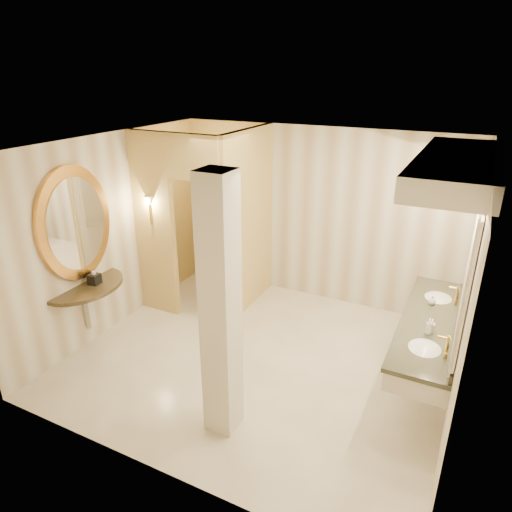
{
  "coord_description": "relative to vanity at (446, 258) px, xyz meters",
  "views": [
    {
      "loc": [
        2.15,
        -4.42,
        3.49
      ],
      "look_at": [
        -0.14,
        0.2,
        1.33
      ],
      "focal_mm": 32.0,
      "sensor_mm": 36.0,
      "label": 1
    }
  ],
  "objects": [
    {
      "name": "floor",
      "position": [
        -1.98,
        -0.39,
        -1.63
      ],
      "size": [
        4.5,
        4.5,
        0.0
      ],
      "primitive_type": "plane",
      "color": "white",
      "rests_on": "ground"
    },
    {
      "name": "ceiling",
      "position": [
        -1.98,
        -0.39,
        1.07
      ],
      "size": [
        4.5,
        4.5,
        0.0
      ],
      "primitive_type": "plane",
      "rotation": [
        3.14,
        0.0,
        0.0
      ],
      "color": "white",
      "rests_on": "wall_back"
    },
    {
      "name": "wall_back",
      "position": [
        -1.98,
        1.61,
        -0.28
      ],
      "size": [
        4.5,
        0.02,
        2.7
      ],
      "primitive_type": "cube",
      "color": "beige",
      "rests_on": "floor"
    },
    {
      "name": "wall_front",
      "position": [
        -1.98,
        -2.39,
        -0.28
      ],
      "size": [
        4.5,
        0.02,
        2.7
      ],
      "primitive_type": "cube",
      "color": "beige",
      "rests_on": "floor"
    },
    {
      "name": "wall_left",
      "position": [
        -4.23,
        -0.39,
        -0.28
      ],
      "size": [
        0.02,
        4.0,
        2.7
      ],
      "primitive_type": "cube",
      "color": "beige",
      "rests_on": "floor"
    },
    {
      "name": "wall_right",
      "position": [
        0.27,
        -0.39,
        -0.28
      ],
      "size": [
        0.02,
        4.0,
        2.7
      ],
      "primitive_type": "cube",
      "color": "beige",
      "rests_on": "floor"
    },
    {
      "name": "toilet_closet",
      "position": [
        -3.11,
        0.57,
        -0.24
      ],
      "size": [
        1.5,
        1.55,
        2.7
      ],
      "color": "#E9C77A",
      "rests_on": "floor"
    },
    {
      "name": "wall_sconce",
      "position": [
        -3.9,
        0.04,
        0.1
      ],
      "size": [
        0.14,
        0.14,
        0.42
      ],
      "color": "gold",
      "rests_on": "toilet_closet"
    },
    {
      "name": "vanity",
      "position": [
        0.0,
        0.0,
        0.0
      ],
      "size": [
        0.75,
        2.42,
        2.09
      ],
      "color": "beige",
      "rests_on": "floor"
    },
    {
      "name": "console_shelf",
      "position": [
        -4.19,
        -1.05,
        -0.28
      ],
      "size": [
        1.12,
        1.12,
        2.01
      ],
      "color": "black",
      "rests_on": "floor"
    },
    {
      "name": "pillar",
      "position": [
        -1.8,
        -1.6,
        -0.28
      ],
      "size": [
        0.31,
        0.31,
        2.7
      ],
      "primitive_type": "cube",
      "color": "beige",
      "rests_on": "floor"
    },
    {
      "name": "tissue_box",
      "position": [
        -4.07,
        -0.98,
        -0.69
      ],
      "size": [
        0.15,
        0.15,
        0.14
      ],
      "primitive_type": "cube",
      "rotation": [
        0.0,
        0.0,
        0.1
      ],
      "color": "black",
      "rests_on": "console_shelf"
    },
    {
      "name": "toilet",
      "position": [
        -3.27,
        1.08,
        -1.29
      ],
      "size": [
        0.58,
        0.76,
        0.68
      ],
      "primitive_type": "imported",
      "rotation": [
        0.0,
        0.0,
        2.8
      ],
      "color": "white",
      "rests_on": "floor"
    },
    {
      "name": "soap_bottle_a",
      "position": [
        -0.01,
        -0.25,
        -0.68
      ],
      "size": [
        0.08,
        0.08,
        0.15
      ],
      "primitive_type": "imported",
      "rotation": [
        0.0,
        0.0,
        0.14
      ],
      "color": "beige",
      "rests_on": "vanity"
    },
    {
      "name": "soap_bottle_b",
      "position": [
        -0.08,
        0.38,
        -0.7
      ],
      "size": [
        0.11,
        0.11,
        0.11
      ],
      "primitive_type": "imported",
      "rotation": [
        0.0,
        0.0,
        -0.23
      ],
      "color": "silver",
      "rests_on": "vanity"
    },
    {
      "name": "soap_bottle_c",
      "position": [
        -0.04,
        -0.31,
        -0.66
      ],
      "size": [
        0.08,
        0.08,
        0.18
      ],
      "primitive_type": "imported",
      "rotation": [
        0.0,
        0.0,
        0.08
      ],
      "color": "#C6B28C",
      "rests_on": "vanity"
    }
  ]
}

